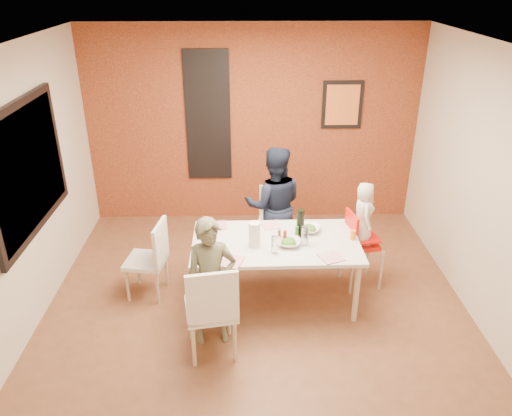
{
  "coord_description": "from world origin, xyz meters",
  "views": [
    {
      "loc": [
        -0.11,
        -4.36,
        3.3
      ],
      "look_at": [
        0.0,
        0.3,
        1.05
      ],
      "focal_mm": 35.0,
      "sensor_mm": 36.0,
      "label": 1
    }
  ],
  "objects_px": {
    "paper_towel_roll": "(255,234)",
    "high_chair": "(359,242)",
    "toddler": "(364,214)",
    "wine_bottle": "(300,223)",
    "chair_left": "(152,255)",
    "dining_table": "(276,247)",
    "child_near": "(211,283)",
    "chair_near": "(212,307)",
    "child_far": "(274,205)",
    "chair_far": "(274,216)"
  },
  "relations": [
    {
      "from": "chair_near",
      "to": "child_far",
      "type": "relative_size",
      "value": 0.67
    },
    {
      "from": "paper_towel_roll",
      "to": "high_chair",
      "type": "bearing_deg",
      "value": 17.64
    },
    {
      "from": "high_chair",
      "to": "wine_bottle",
      "type": "relative_size",
      "value": 2.95
    },
    {
      "from": "child_far",
      "to": "wine_bottle",
      "type": "relative_size",
      "value": 4.75
    },
    {
      "from": "paper_towel_roll",
      "to": "child_far",
      "type": "bearing_deg",
      "value": 74.97
    },
    {
      "from": "child_near",
      "to": "toddler",
      "type": "height_order",
      "value": "child_near"
    },
    {
      "from": "dining_table",
      "to": "wine_bottle",
      "type": "relative_size",
      "value": 5.66
    },
    {
      "from": "chair_near",
      "to": "toddler",
      "type": "distance_m",
      "value": 2.01
    },
    {
      "from": "chair_left",
      "to": "high_chair",
      "type": "relative_size",
      "value": 0.98
    },
    {
      "from": "high_chair",
      "to": "chair_left",
      "type": "bearing_deg",
      "value": 82.72
    },
    {
      "from": "chair_left",
      "to": "child_near",
      "type": "relative_size",
      "value": 0.68
    },
    {
      "from": "chair_near",
      "to": "chair_left",
      "type": "height_order",
      "value": "chair_near"
    },
    {
      "from": "chair_far",
      "to": "chair_left",
      "type": "bearing_deg",
      "value": -135.4
    },
    {
      "from": "toddler",
      "to": "high_chair",
      "type": "bearing_deg",
      "value": 110.98
    },
    {
      "from": "child_near",
      "to": "paper_towel_roll",
      "type": "height_order",
      "value": "child_near"
    },
    {
      "from": "chair_left",
      "to": "wine_bottle",
      "type": "relative_size",
      "value": 2.88
    },
    {
      "from": "chair_left",
      "to": "child_near",
      "type": "distance_m",
      "value": 1.04
    },
    {
      "from": "dining_table",
      "to": "toddler",
      "type": "distance_m",
      "value": 1.04
    },
    {
      "from": "chair_near",
      "to": "dining_table",
      "type": "bearing_deg",
      "value": -134.91
    },
    {
      "from": "chair_far",
      "to": "high_chair",
      "type": "relative_size",
      "value": 0.92
    },
    {
      "from": "chair_left",
      "to": "paper_towel_roll",
      "type": "xyz_separation_m",
      "value": [
        1.1,
        -0.21,
        0.36
      ]
    },
    {
      "from": "toddler",
      "to": "wine_bottle",
      "type": "distance_m",
      "value": 0.73
    },
    {
      "from": "child_far",
      "to": "toddler",
      "type": "xyz_separation_m",
      "value": [
        0.94,
        -0.56,
        0.16
      ]
    },
    {
      "from": "toddler",
      "to": "paper_towel_roll",
      "type": "distance_m",
      "value": 1.25
    },
    {
      "from": "toddler",
      "to": "child_far",
      "type": "bearing_deg",
      "value": 59.3
    },
    {
      "from": "high_chair",
      "to": "paper_towel_roll",
      "type": "xyz_separation_m",
      "value": [
        -1.17,
        -0.37,
        0.31
      ]
    },
    {
      "from": "high_chair",
      "to": "child_far",
      "type": "height_order",
      "value": "child_far"
    },
    {
      "from": "chair_near",
      "to": "toddler",
      "type": "height_order",
      "value": "toddler"
    },
    {
      "from": "child_far",
      "to": "wine_bottle",
      "type": "distance_m",
      "value": 0.79
    },
    {
      "from": "high_chair",
      "to": "chair_near",
      "type": "bearing_deg",
      "value": 115.31
    },
    {
      "from": "chair_near",
      "to": "paper_towel_roll",
      "type": "xyz_separation_m",
      "value": [
        0.4,
        0.79,
        0.31
      ]
    },
    {
      "from": "chair_near",
      "to": "child_far",
      "type": "xyz_separation_m",
      "value": [
        0.65,
        1.73,
        0.18
      ]
    },
    {
      "from": "dining_table",
      "to": "child_near",
      "type": "bearing_deg",
      "value": -135.11
    },
    {
      "from": "high_chair",
      "to": "toddler",
      "type": "height_order",
      "value": "toddler"
    },
    {
      "from": "chair_far",
      "to": "chair_near",
      "type": "bearing_deg",
      "value": -99.15
    },
    {
      "from": "child_near",
      "to": "chair_near",
      "type": "bearing_deg",
      "value": -95.39
    },
    {
      "from": "child_far",
      "to": "paper_towel_roll",
      "type": "height_order",
      "value": "child_far"
    },
    {
      "from": "dining_table",
      "to": "child_far",
      "type": "distance_m",
      "value": 0.85
    },
    {
      "from": "toddler",
      "to": "wine_bottle",
      "type": "xyz_separation_m",
      "value": [
        -0.71,
        -0.18,
        -0.01
      ]
    },
    {
      "from": "chair_far",
      "to": "chair_left",
      "type": "relative_size",
      "value": 0.95
    },
    {
      "from": "dining_table",
      "to": "chair_near",
      "type": "height_order",
      "value": "chair_near"
    },
    {
      "from": "child_far",
      "to": "child_near",
      "type": "bearing_deg",
      "value": 67.01
    },
    {
      "from": "chair_near",
      "to": "chair_left",
      "type": "xyz_separation_m",
      "value": [
        -0.7,
        1.01,
        -0.06
      ]
    },
    {
      "from": "chair_near",
      "to": "chair_far",
      "type": "bearing_deg",
      "value": -118.37
    },
    {
      "from": "chair_near",
      "to": "wine_bottle",
      "type": "height_order",
      "value": "wine_bottle"
    },
    {
      "from": "dining_table",
      "to": "chair_far",
      "type": "bearing_deg",
      "value": 87.83
    },
    {
      "from": "dining_table",
      "to": "chair_far",
      "type": "relative_size",
      "value": 2.08
    },
    {
      "from": "toddler",
      "to": "paper_towel_roll",
      "type": "relative_size",
      "value": 2.68
    },
    {
      "from": "chair_left",
      "to": "high_chair",
      "type": "xyz_separation_m",
      "value": [
        2.28,
        0.16,
        0.05
      ]
    },
    {
      "from": "wine_bottle",
      "to": "paper_towel_roll",
      "type": "relative_size",
      "value": 1.16
    }
  ]
}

